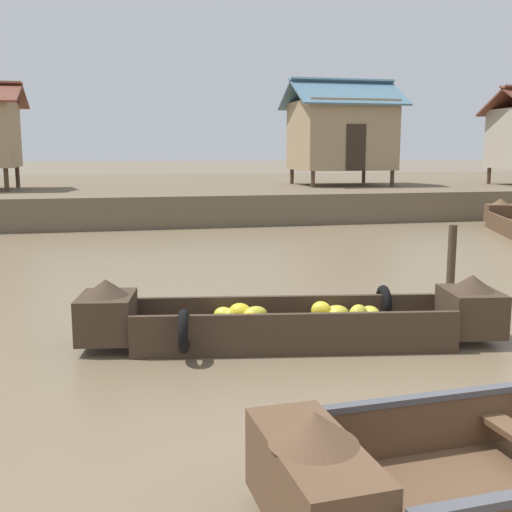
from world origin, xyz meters
name	(u,v)px	position (x,y,z in m)	size (l,w,h in m)	color
ground_plane	(258,261)	(0.00, 10.00, 0.00)	(300.00, 300.00, 0.00)	#726047
riverbank_strip	(181,192)	(0.00, 26.29, 0.51)	(160.00, 20.00, 1.02)	brown
banana_boat	(292,320)	(-0.93, 4.03, 0.31)	(5.35, 1.69, 0.87)	#3D2D21
stilt_house_mid_left	(341,134)	(6.19, 21.56, 3.13)	(4.44, 3.85, 4.33)	#4C3826
mooring_post	(451,261)	(2.43, 6.00, 0.61)	(0.14, 0.14, 1.22)	#423323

